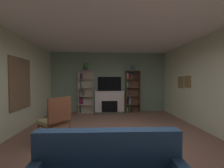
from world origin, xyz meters
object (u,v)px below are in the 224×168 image
(bookshelf_right, at_px, (131,92))
(potted_plant, at_px, (86,66))
(bookshelf_left, at_px, (85,92))
(vase_with_flowers, at_px, (133,68))
(fireplace, at_px, (110,101))
(armchair, at_px, (56,119))
(tv, at_px, (109,84))

(bookshelf_right, bearing_deg, potted_plant, -179.03)
(bookshelf_left, height_order, vase_with_flowers, vase_with_flowers)
(fireplace, bearing_deg, potted_plant, -177.92)
(bookshelf_left, distance_m, armchair, 2.85)
(fireplace, relative_size, bookshelf_left, 0.74)
(bookshelf_left, bearing_deg, fireplace, -0.31)
(vase_with_flowers, bearing_deg, tv, 173.66)
(potted_plant, height_order, vase_with_flowers, vase_with_flowers)
(potted_plant, bearing_deg, fireplace, 2.08)
(tv, bearing_deg, armchair, -116.72)
(potted_plant, distance_m, armchair, 3.22)
(bookshelf_right, distance_m, armchair, 3.75)
(bookshelf_right, bearing_deg, tv, 175.24)
(fireplace, relative_size, bookshelf_right, 0.74)
(fireplace, height_order, potted_plant, potted_plant)
(fireplace, relative_size, tv, 1.30)
(bookshelf_right, distance_m, potted_plant, 2.41)
(fireplace, xyz_separation_m, vase_with_flowers, (1.09, -0.04, 1.56))
(potted_plant, relative_size, vase_with_flowers, 0.86)
(armchair, bearing_deg, bookshelf_left, 84.14)
(bookshelf_right, height_order, armchair, bookshelf_right)
(fireplace, relative_size, armchair, 1.32)
(vase_with_flowers, distance_m, armchair, 4.05)
(bookshelf_left, relative_size, potted_plant, 5.47)
(armchair, bearing_deg, vase_with_flowers, 47.40)
(fireplace, xyz_separation_m, tv, (0.00, 0.08, 0.81))
(tv, xyz_separation_m, bookshelf_left, (-1.16, -0.07, -0.38))
(tv, height_order, vase_with_flowers, vase_with_flowers)
(tv, bearing_deg, vase_with_flowers, -6.34)
(fireplace, height_order, tv, tv)
(vase_with_flowers, bearing_deg, bookshelf_left, 178.81)
(armchair, bearing_deg, fireplace, 62.62)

